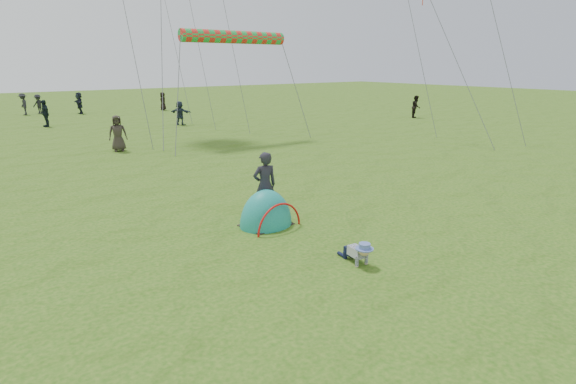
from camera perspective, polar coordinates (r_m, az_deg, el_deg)
ground at (r=10.56m, az=13.45°, el=-7.29°), size 140.00×140.00×0.00m
crawling_toddler at (r=9.69m, az=8.90°, el=-7.48°), size 0.56×0.75×0.53m
popup_tent at (r=11.87m, az=-2.80°, el=-4.19°), size 1.59×1.36×1.90m
standing_adult at (r=12.13m, az=-2.96°, el=0.83°), size 0.74×0.55×1.84m
crowd_person_1 at (r=36.70m, az=15.95°, el=10.38°), size 1.04×0.97×1.70m
crowd_person_3 at (r=43.60m, az=-29.12°, el=9.73°), size 1.11×1.16×1.58m
crowd_person_4 at (r=23.16m, az=-20.82°, el=6.98°), size 0.94×0.72×1.72m
crowd_person_5 at (r=31.97m, az=-13.55°, el=9.72°), size 1.29×1.50×1.63m
crowd_person_8 at (r=34.24m, az=-28.46°, el=8.77°), size 0.61×1.10×1.77m
crowd_person_9 at (r=43.14m, az=-30.57°, el=9.59°), size 0.70×1.15×1.74m
crowd_person_10 at (r=42.59m, az=-15.60°, el=11.04°), size 0.72×0.90×1.59m
crowd_person_11 at (r=41.98m, az=-24.98°, el=10.20°), size 0.55×1.65×1.77m
rainbow_tube_kite at (r=24.56m, az=-6.84°, el=18.95°), size 5.89×0.64×0.64m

